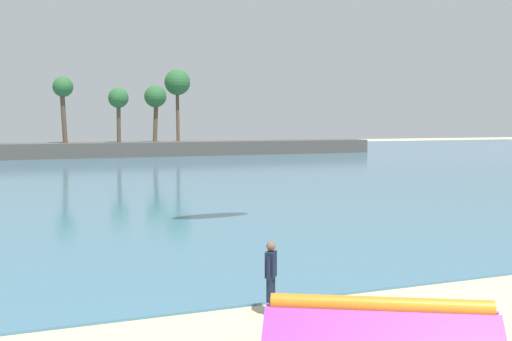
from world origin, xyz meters
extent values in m
cube|color=teal|center=(0.00, 60.34, 0.03)|extent=(220.00, 106.44, 0.06)
cube|color=#514C47|center=(0.00, 73.56, 0.90)|extent=(87.25, 6.00, 1.80)
cylinder|color=brown|center=(14.87, 74.03, 4.61)|extent=(0.79, 0.57, 5.63)
sphere|color=#2D6633|center=(14.87, 74.03, 7.41)|extent=(2.74, 2.74, 2.74)
cylinder|color=brown|center=(3.61, 72.70, 5.05)|extent=(0.84, 0.72, 6.53)
sphere|color=#2D6633|center=(3.61, 72.70, 8.30)|extent=(2.35, 2.35, 2.35)
cylinder|color=brown|center=(18.02, 75.04, 5.54)|extent=(0.47, 0.87, 7.49)
sphere|color=#2D6633|center=(18.02, 75.04, 9.27)|extent=(3.28, 3.28, 3.28)
cylinder|color=brown|center=(9.88, 72.18, 4.45)|extent=(0.52, 0.76, 5.32)
sphere|color=#2D6633|center=(9.88, 72.18, 7.10)|extent=(2.40, 2.40, 2.40)
cube|color=purple|center=(0.31, 3.21, 0.57)|extent=(4.13, 3.16, 1.00)
cylinder|color=orange|center=(-0.05, 2.60, 1.14)|extent=(3.46, 2.23, 0.28)
cylinder|color=#141E33|center=(-0.53, 6.25, 0.43)|extent=(0.15, 0.15, 0.86)
cylinder|color=#141E33|center=(-0.39, 6.42, 0.43)|extent=(0.15, 0.15, 0.86)
cube|color=#141E33|center=(-0.46, 6.33, 1.15)|extent=(0.37, 0.39, 0.58)
sphere|color=brown|center=(-0.46, 6.33, 1.56)|extent=(0.21, 0.21, 0.21)
cylinder|color=#141E33|center=(-0.60, 6.15, 1.11)|extent=(0.09, 0.09, 0.50)
cylinder|color=#141E33|center=(-0.32, 6.51, 1.11)|extent=(0.09, 0.09, 0.50)
camera|label=1|loc=(-6.62, -7.07, 4.36)|focal=46.75mm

